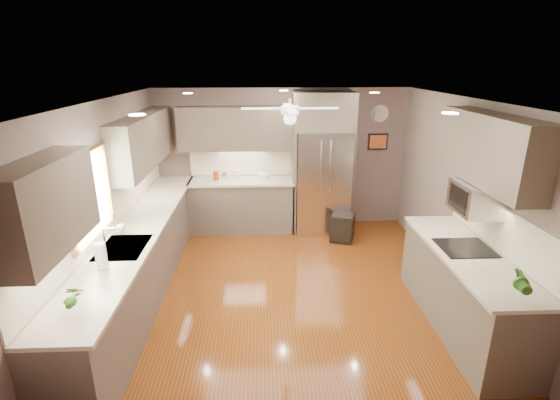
{
  "coord_description": "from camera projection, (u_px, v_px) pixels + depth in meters",
  "views": [
    {
      "loc": [
        -0.34,
        -4.72,
        2.92
      ],
      "look_at": [
        -0.11,
        0.6,
        1.1
      ],
      "focal_mm": 26.0,
      "sensor_mm": 36.0,
      "label": 1
    }
  ],
  "objects": [
    {
      "name": "floor",
      "position": [
        290.0,
        292.0,
        5.42
      ],
      "size": [
        5.0,
        5.0,
        0.0
      ],
      "primitive_type": "plane",
      "color": "#4F260A",
      "rests_on": "ground"
    },
    {
      "name": "ceiling",
      "position": [
        292.0,
        101.0,
        4.62
      ],
      "size": [
        5.0,
        5.0,
        0.0
      ],
      "primitive_type": "plane",
      "rotation": [
        3.14,
        0.0,
        0.0
      ],
      "color": "white",
      "rests_on": "ground"
    },
    {
      "name": "wall_back",
      "position": [
        281.0,
        159.0,
        7.38
      ],
      "size": [
        4.5,
        0.0,
        4.5
      ],
      "primitive_type": "plane",
      "rotation": [
        1.57,
        0.0,
        0.0
      ],
      "color": "brown",
      "rests_on": "ground"
    },
    {
      "name": "wall_front",
      "position": [
        317.0,
        330.0,
        2.66
      ],
      "size": [
        4.5,
        0.0,
        4.5
      ],
      "primitive_type": "plane",
      "rotation": [
        -1.57,
        0.0,
        0.0
      ],
      "color": "brown",
      "rests_on": "ground"
    },
    {
      "name": "wall_left",
      "position": [
        107.0,
        207.0,
        4.93
      ],
      "size": [
        0.0,
        5.0,
        5.0
      ],
      "primitive_type": "plane",
      "rotation": [
        1.57,
        0.0,
        1.57
      ],
      "color": "brown",
      "rests_on": "ground"
    },
    {
      "name": "wall_right",
      "position": [
        469.0,
        201.0,
        5.11
      ],
      "size": [
        0.0,
        5.0,
        5.0
      ],
      "primitive_type": "plane",
      "rotation": [
        1.57,
        0.0,
        -1.57
      ],
      "color": "brown",
      "rests_on": "ground"
    },
    {
      "name": "canister_a",
      "position": [
        216.0,
        176.0,
        7.13
      ],
      "size": [
        0.12,
        0.12,
        0.15
      ],
      "primitive_type": "cylinder",
      "rotation": [
        0.0,
        0.0,
        -0.4
      ],
      "color": "maroon",
      "rests_on": "back_run"
    },
    {
      "name": "canister_b",
      "position": [
        225.0,
        176.0,
        7.15
      ],
      "size": [
        0.11,
        0.11,
        0.14
      ],
      "primitive_type": "cylinder",
      "rotation": [
        0.0,
        0.0,
        0.23
      ],
      "color": "silver",
      "rests_on": "back_run"
    },
    {
      "name": "canister_c",
      "position": [
        236.0,
        175.0,
        7.17
      ],
      "size": [
        0.11,
        0.11,
        0.18
      ],
      "primitive_type": "cylinder",
      "rotation": [
        0.0,
        0.0,
        0.05
      ],
      "color": "beige",
      "rests_on": "back_run"
    },
    {
      "name": "soap_bottle",
      "position": [
        121.0,
        228.0,
        4.85
      ],
      "size": [
        0.09,
        0.09,
        0.18
      ],
      "primitive_type": "imported",
      "rotation": [
        0.0,
        0.0,
        0.08
      ],
      "color": "white",
      "rests_on": "left_run"
    },
    {
      "name": "potted_plant_left",
      "position": [
        70.0,
        297.0,
        3.33
      ],
      "size": [
        0.17,
        0.14,
        0.29
      ],
      "primitive_type": "imported",
      "rotation": [
        0.0,
        0.0,
        0.22
      ],
      "color": "#2D611B",
      "rests_on": "left_run"
    },
    {
      "name": "potted_plant_right",
      "position": [
        522.0,
        282.0,
        3.54
      ],
      "size": [
        0.19,
        0.16,
        0.31
      ],
      "primitive_type": "imported",
      "rotation": [
        0.0,
        0.0,
        -0.15
      ],
      "color": "#2D611B",
      "rests_on": "right_run"
    },
    {
      "name": "bowl",
      "position": [
        263.0,
        178.0,
        7.18
      ],
      "size": [
        0.27,
        0.27,
        0.05
      ],
      "primitive_type": "imported",
      "rotation": [
        0.0,
        0.0,
        -0.21
      ],
      "color": "beige",
      "rests_on": "back_run"
    },
    {
      "name": "left_run",
      "position": [
        142.0,
        257.0,
        5.33
      ],
      "size": [
        0.65,
        4.7,
        1.45
      ],
      "color": "brown",
      "rests_on": "ground"
    },
    {
      "name": "back_run",
      "position": [
        242.0,
        204.0,
        7.32
      ],
      "size": [
        1.85,
        0.65,
        1.45
      ],
      "color": "brown",
      "rests_on": "ground"
    },
    {
      "name": "uppers",
      "position": [
        233.0,
        144.0,
        5.46
      ],
      "size": [
        4.5,
        4.7,
        0.95
      ],
      "color": "brown",
      "rests_on": "wall_left"
    },
    {
      "name": "window",
      "position": [
        89.0,
        196.0,
        4.36
      ],
      "size": [
        0.05,
        1.12,
        0.92
      ],
      "color": "#BFF2B2",
      "rests_on": "wall_left"
    },
    {
      "name": "sink",
      "position": [
        123.0,
        250.0,
        4.58
      ],
      "size": [
        0.5,
        0.7,
        0.32
      ],
      "color": "silver",
      "rests_on": "left_run"
    },
    {
      "name": "refrigerator",
      "position": [
        322.0,
        166.0,
        7.11
      ],
      "size": [
        1.06,
        0.75,
        2.45
      ],
      "color": "silver",
      "rests_on": "ground"
    },
    {
      "name": "right_run",
      "position": [
        465.0,
        288.0,
        4.59
      ],
      "size": [
        0.7,
        2.2,
        1.45
      ],
      "color": "brown",
      "rests_on": "ground"
    },
    {
      "name": "microwave",
      "position": [
        476.0,
        198.0,
        4.51
      ],
      "size": [
        0.43,
        0.55,
        0.34
      ],
      "color": "silver",
      "rests_on": "wall_right"
    },
    {
      "name": "ceiling_fan",
      "position": [
        290.0,
        112.0,
        4.95
      ],
      "size": [
        1.18,
        1.18,
        0.32
      ],
      "color": "white",
      "rests_on": "ceiling"
    },
    {
      "name": "recessed_lights",
      "position": [
        286.0,
        98.0,
        4.99
      ],
      "size": [
        2.84,
        3.14,
        0.01
      ],
      "color": "white",
      "rests_on": "ceiling"
    },
    {
      "name": "wall_clock",
      "position": [
        380.0,
        114.0,
        7.18
      ],
      "size": [
        0.3,
        0.03,
        0.3
      ],
      "color": "white",
      "rests_on": "wall_back"
    },
    {
      "name": "framed_print",
      "position": [
        378.0,
        142.0,
        7.34
      ],
      "size": [
        0.36,
        0.03,
        0.3
      ],
      "color": "black",
      "rests_on": "wall_back"
    },
    {
      "name": "stool",
      "position": [
        342.0,
        227.0,
        6.93
      ],
      "size": [
        0.48,
        0.48,
        0.46
      ],
      "color": "black",
      "rests_on": "ground"
    },
    {
      "name": "paper_towel",
      "position": [
        101.0,
        256.0,
        4.05
      ],
      "size": [
        0.11,
        0.11,
        0.28
      ],
      "color": "white",
      "rests_on": "left_run"
    }
  ]
}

